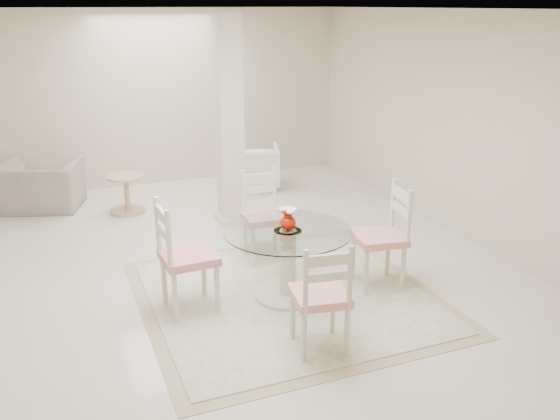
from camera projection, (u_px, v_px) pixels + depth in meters
name	position (u px, v px, depth m)	size (l,w,h in m)	color
ground	(224.00, 265.00, 6.59)	(7.00, 7.00, 0.00)	silver
room_shell	(219.00, 97.00, 5.98)	(6.02, 7.02, 2.71)	beige
column	(229.00, 121.00, 7.46)	(0.30, 0.30, 2.70)	beige
area_rug	(288.00, 296.00, 5.86)	(2.81, 2.81, 0.02)	tan
dining_table	(288.00, 264.00, 5.74)	(1.23, 1.23, 0.71)	beige
red_vase	(288.00, 218.00, 5.59)	(0.18, 0.17, 0.23)	#AB1505
dining_chair_east	(387.00, 229.00, 5.91)	(0.54, 0.54, 1.18)	beige
dining_chair_north	(262.00, 209.00, 6.60)	(0.48, 0.48, 1.11)	beige
dining_chair_west	(180.00, 249.00, 5.39)	(0.51, 0.51, 1.21)	beige
dining_chair_south	(323.00, 290.00, 4.74)	(0.50, 0.50, 1.10)	beige
recliner_taupe	(41.00, 186.00, 8.29)	(1.05, 0.91, 0.68)	#A09184
armchair_white	(255.00, 166.00, 9.29)	(0.72, 0.74, 0.67)	white
side_table	(127.00, 195.00, 8.18)	(0.51, 0.51, 0.53)	tan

